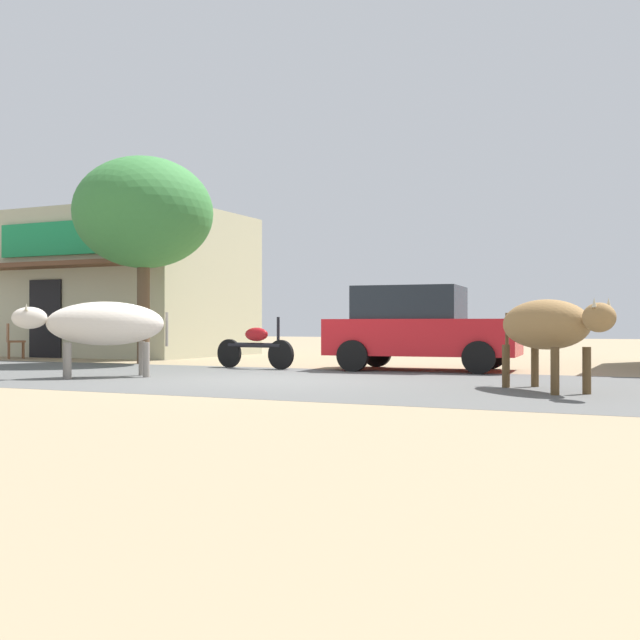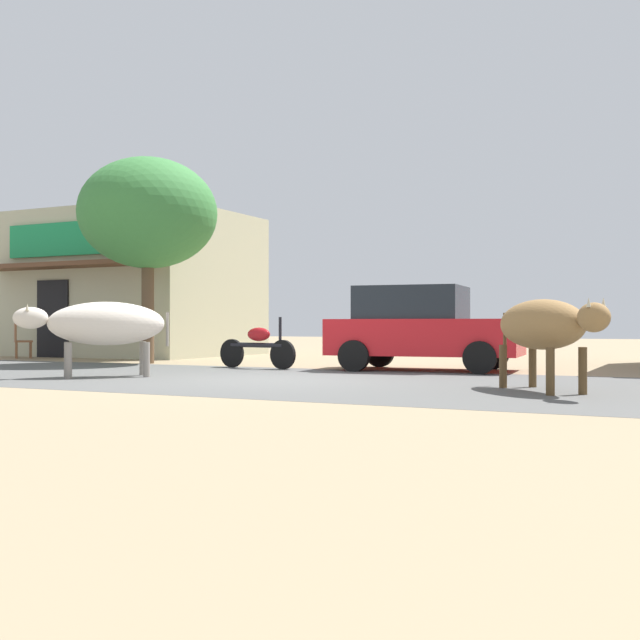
# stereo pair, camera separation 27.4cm
# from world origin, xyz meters

# --- Properties ---
(ground) EXTENTS (80.00, 80.00, 0.00)m
(ground) POSITION_xyz_m (0.00, 0.00, 0.00)
(ground) COLOR #938060
(asphalt_road) EXTENTS (72.00, 6.15, 0.00)m
(asphalt_road) POSITION_xyz_m (0.00, 0.00, 0.00)
(asphalt_road) COLOR #545452
(asphalt_road) RESTS_ON ground
(storefront_left_cafe) EXTENTS (6.03, 5.85, 4.09)m
(storefront_left_cafe) POSITION_xyz_m (-8.73, 7.32, 2.05)
(storefront_left_cafe) COLOR #B5B190
(storefront_left_cafe) RESTS_ON ground
(roadside_tree) EXTENTS (3.18, 3.18, 4.73)m
(roadside_tree) POSITION_xyz_m (-5.21, 3.37, 3.44)
(roadside_tree) COLOR brown
(roadside_tree) RESTS_ON ground
(parked_hatchback_car) EXTENTS (3.81, 2.23, 1.64)m
(parked_hatchback_car) POSITION_xyz_m (1.33, 3.55, 0.84)
(parked_hatchback_car) COLOR red
(parked_hatchback_car) RESTS_ON ground
(parked_motorcycle) EXTENTS (1.91, 0.36, 1.04)m
(parked_motorcycle) POSITION_xyz_m (-1.87, 2.69, 0.46)
(parked_motorcycle) COLOR black
(parked_motorcycle) RESTS_ON ground
(cow_near_brown) EXTENTS (2.08, 2.14, 1.28)m
(cow_near_brown) POSITION_xyz_m (-2.88, -0.75, 0.90)
(cow_near_brown) COLOR beige
(cow_near_brown) RESTS_ON ground
(cow_far_dark) EXTENTS (1.96, 2.16, 1.24)m
(cow_far_dark) POSITION_xyz_m (4.39, -0.39, 0.88)
(cow_far_dark) COLOR olive
(cow_far_dark) RESTS_ON ground
(cafe_chair_near_tree) EXTENTS (0.62, 0.62, 0.92)m
(cafe_chair_near_tree) POSITION_xyz_m (-9.87, 3.97, 0.51)
(cafe_chair_near_tree) COLOR brown
(cafe_chair_near_tree) RESTS_ON ground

